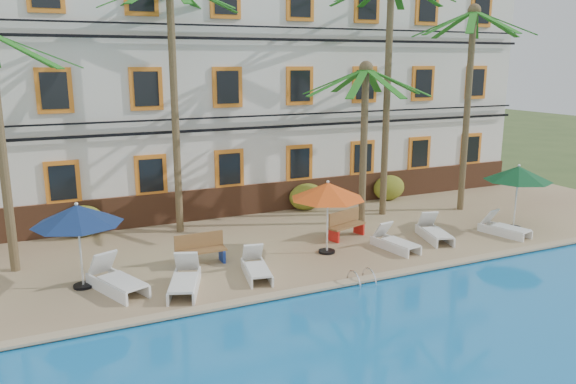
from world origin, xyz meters
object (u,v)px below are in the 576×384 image
palm_b (173,72)px  bench_left (200,249)px  umbrella_red (328,191)px  bench_right (345,224)px  palm_d (388,64)px  palm_e (469,80)px  lounger_b (185,280)px  palm_c (365,117)px  pool_ladder (361,282)px  lounger_a (116,280)px  lounger_f (504,227)px  lounger_d (394,241)px  lounger_c (256,267)px  umbrella_green (518,174)px  umbrella_blue (77,215)px  lounger_e (434,231)px

palm_b → bench_left: size_ratio=5.82×
umbrella_red → bench_right: bearing=41.0°
palm_d → palm_e: palm_d is taller
bench_right → lounger_b: bearing=-160.0°
palm_c → pool_ladder: bearing=-121.8°
lounger_a → lounger_f: 13.09m
palm_d → bench_right: (-2.91, -2.02, -5.37)m
lounger_d → pool_ladder: bearing=-141.5°
lounger_f → lounger_c: bearing=-179.7°
palm_c → palm_d: palm_d is taller
lounger_a → pool_ladder: size_ratio=2.94×
palm_c → lounger_f: 6.24m
lounger_a → lounger_c: size_ratio=1.18×
lounger_b → bench_right: same height
palm_b → lounger_c: 7.48m
umbrella_green → bench_left: (-11.38, 1.18, -1.56)m
palm_c → lounger_c: bearing=-148.7°
palm_b → lounger_d: palm_b is taller
palm_d → pool_ladder: 9.39m
palm_b → pool_ladder: (3.37, -6.79, -5.61)m
bench_right → palm_c: bearing=41.1°
lounger_a → pool_ladder: (6.22, -2.20, -0.32)m
umbrella_blue → bench_right: umbrella_blue is taller
palm_c → lounger_c: palm_c is taller
umbrella_blue → lounger_d: bearing=-5.3°
umbrella_red → lounger_a: umbrella_red is taller
palm_b → umbrella_blue: bearing=-132.6°
lounger_a → pool_ladder: bearing=-19.4°
umbrella_red → lounger_f: umbrella_red is taller
palm_b → lounger_e: 10.37m
bench_right → umbrella_green: bearing=-15.2°
palm_e → lounger_b: (-12.45, -3.57, -4.92)m
palm_d → umbrella_red: (-4.25, -3.18, -3.84)m
palm_b → palm_d: (7.93, -1.03, 0.23)m
palm_c → umbrella_green: bearing=-32.3°
lounger_d → lounger_e: (1.83, 0.30, 0.02)m
lounger_a → lounger_b: 1.81m
pool_ladder → palm_d: bearing=51.6°
umbrella_red → umbrella_green: 7.46m
lounger_c → bench_left: bearing=125.1°
umbrella_red → lounger_d: bearing=-16.2°
palm_b → palm_c: (6.48, -1.78, -1.63)m
lounger_b → lounger_e: lounger_b is taller
palm_e → palm_b: bearing=171.2°
umbrella_red → lounger_b: 5.28m
palm_c → palm_e: (4.78, 0.03, 1.24)m
palm_e → lounger_b: bearing=-164.0°
umbrella_red → umbrella_green: (7.45, -0.49, 0.02)m
lounger_c → lounger_d: 4.94m
lounger_b → bench_left: 2.02m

